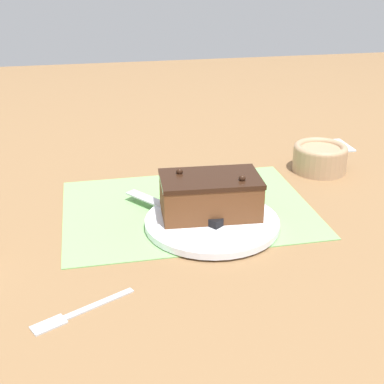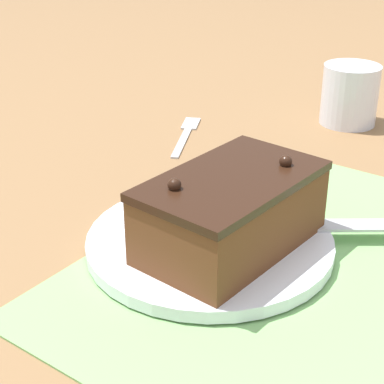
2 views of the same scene
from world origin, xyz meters
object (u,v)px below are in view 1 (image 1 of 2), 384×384
at_px(cake_plate, 212,222).
at_px(serving_knife, 187,212).
at_px(chocolate_cake, 210,195).
at_px(dessert_fork, 76,313).
at_px(small_bowl, 320,157).

distance_m(cake_plate, serving_knife, 0.05).
distance_m(cake_plate, chocolate_cake, 0.05).
distance_m(chocolate_cake, dessert_fork, 0.33).
height_order(serving_knife, dessert_fork, serving_knife).
height_order(cake_plate, serving_knife, serving_knife).
bearing_deg(small_bowl, cake_plate, 35.78).
relative_size(chocolate_cake, dessert_fork, 1.28).
height_order(cake_plate, chocolate_cake, chocolate_cake).
bearing_deg(chocolate_cake, dessert_fork, 43.65).
height_order(serving_knife, small_bowl, small_bowl).
bearing_deg(small_bowl, serving_knife, 29.20).
height_order(cake_plate, dessert_fork, cake_plate).
relative_size(cake_plate, dessert_fork, 1.67).
xyz_separation_m(cake_plate, small_bowl, (-0.29, -0.21, 0.02)).
xyz_separation_m(cake_plate, chocolate_cake, (-0.00, -0.02, 0.04)).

